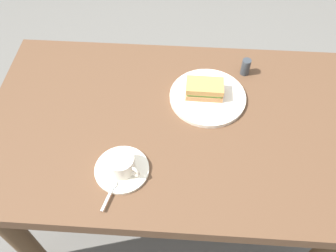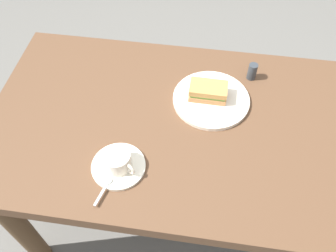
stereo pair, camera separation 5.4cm
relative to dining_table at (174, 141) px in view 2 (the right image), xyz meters
The scene contains 8 objects.
ground_plane 0.60m from the dining_table, ahead, with size 6.00×6.00×0.00m, color #625F59.
dining_table is the anchor object (origin of this frame).
sandwich_plate 0.20m from the dining_table, 136.30° to the right, with size 0.26×0.26×0.01m, color beige.
sandwich_front 0.22m from the dining_table, 131.01° to the right, with size 0.13×0.08×0.05m.
coffee_saucer 0.27m from the dining_table, 54.16° to the left, with size 0.16×0.16×0.01m, color silver.
coffee_cup 0.29m from the dining_table, 54.54° to the left, with size 0.10×0.08×0.06m.
spoon 0.34m from the dining_table, 59.18° to the left, with size 0.04×0.10×0.01m.
salt_shaker 0.38m from the dining_table, 135.96° to the right, with size 0.03×0.03×0.06m, color #33383D.
Camera 2 is at (-0.08, 0.71, 1.64)m, focal length 37.89 mm.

